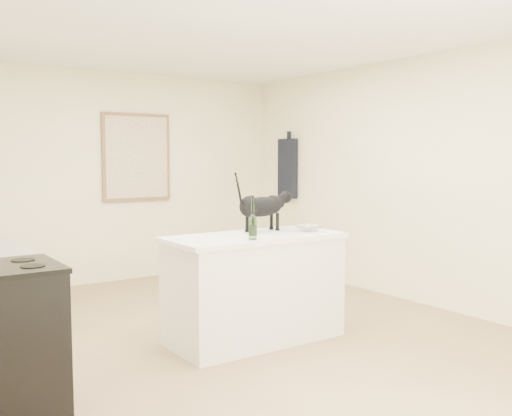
% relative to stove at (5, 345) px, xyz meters
% --- Properties ---
extents(floor, '(5.50, 5.50, 0.00)m').
position_rel_stove_xyz_m(floor, '(1.95, 0.60, -0.45)').
color(floor, '#977C50').
rests_on(floor, ground).
extents(ceiling, '(5.50, 5.50, 0.00)m').
position_rel_stove_xyz_m(ceiling, '(1.95, 0.60, 2.15)').
color(ceiling, white).
rests_on(ceiling, ground).
extents(wall_back, '(4.50, 0.00, 4.50)m').
position_rel_stove_xyz_m(wall_back, '(1.95, 3.35, 0.85)').
color(wall_back, '#FCF3C3').
rests_on(wall_back, ground).
extents(wall_right, '(0.00, 5.50, 5.50)m').
position_rel_stove_xyz_m(wall_right, '(4.20, 0.60, 0.85)').
color(wall_right, '#FCF3C3').
rests_on(wall_right, ground).
extents(island_base, '(1.44, 0.67, 0.86)m').
position_rel_stove_xyz_m(island_base, '(2.05, 0.40, -0.02)').
color(island_base, white).
rests_on(island_base, floor).
extents(island_top, '(1.50, 0.70, 0.04)m').
position_rel_stove_xyz_m(island_top, '(2.05, 0.40, 0.43)').
color(island_top, white).
rests_on(island_top, island_base).
extents(stove, '(0.60, 0.60, 0.90)m').
position_rel_stove_xyz_m(stove, '(0.00, 0.00, 0.00)').
color(stove, black).
rests_on(stove, floor).
extents(artwork_frame, '(0.90, 0.03, 1.10)m').
position_rel_stove_xyz_m(artwork_frame, '(2.25, 3.32, 1.10)').
color(artwork_frame, brown).
rests_on(artwork_frame, wall_back).
extents(artwork_canvas, '(0.82, 0.00, 1.02)m').
position_rel_stove_xyz_m(artwork_canvas, '(2.25, 3.30, 1.10)').
color(artwork_canvas, beige).
rests_on(artwork_canvas, wall_back).
extents(hanging_garment, '(0.08, 0.34, 0.80)m').
position_rel_stove_xyz_m(hanging_garment, '(4.14, 2.65, 0.95)').
color(hanging_garment, black).
rests_on(hanging_garment, wall_right).
extents(black_cat, '(0.56, 0.21, 0.39)m').
position_rel_stove_xyz_m(black_cat, '(2.23, 0.56, 0.64)').
color(black_cat, black).
rests_on(black_cat, island_top).
extents(wine_bottle, '(0.07, 0.07, 0.30)m').
position_rel_stove_xyz_m(wine_bottle, '(1.88, 0.18, 0.60)').
color(wine_bottle, '#215120').
rests_on(wine_bottle, island_top).
extents(glass_bowl, '(0.26, 0.26, 0.06)m').
position_rel_stove_xyz_m(glass_bowl, '(2.57, 0.31, 0.48)').
color(glass_bowl, white).
rests_on(glass_bowl, island_top).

